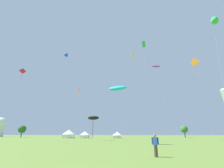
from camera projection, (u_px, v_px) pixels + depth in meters
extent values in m
cube|color=green|center=(144.00, 44.00, 62.80)|extent=(1.67, 2.27, 2.58)
cylinder|color=#207C31|center=(144.00, 48.00, 62.23)|extent=(0.08, 0.08, 2.55)
cylinder|color=#B2B2B7|center=(147.00, 87.00, 56.76)|extent=(0.35, 1.38, 35.86)
ellipsoid|color=black|center=(93.00, 118.00, 44.95)|extent=(4.15, 3.07, 1.47)
cylinder|color=black|center=(93.00, 129.00, 44.01)|extent=(0.09, 0.09, 4.80)
cylinder|color=#B2B2B7|center=(94.00, 129.00, 42.86)|extent=(1.08, 2.43, 6.08)
cone|color=blue|center=(65.00, 55.00, 53.62)|extent=(2.19, 2.27, 1.87)
cylinder|color=#B2B2B7|center=(59.00, 94.00, 49.02)|extent=(1.28, 1.08, 27.39)
ellipsoid|color=purple|center=(156.00, 66.00, 51.97)|extent=(2.96, 1.45, 1.10)
cylinder|color=#B2B2B7|center=(163.00, 100.00, 47.49)|extent=(2.09, 2.01, 23.03)
cone|color=green|center=(213.00, 22.00, 27.49)|extent=(2.00, 1.75, 1.78)
cylinder|color=#207C31|center=(214.00, 29.00, 27.03)|extent=(0.04, 0.04, 2.28)
cylinder|color=#B2B2B7|center=(222.00, 75.00, 23.94)|extent=(1.76, 1.10, 20.48)
ellipsoid|color=#1EB7CC|center=(118.00, 88.00, 30.29)|extent=(3.93, 2.48, 1.27)
cylinder|color=#B2B2B7|center=(121.00, 114.00, 27.99)|extent=(1.08, 1.59, 10.11)
cube|color=orange|center=(195.00, 62.00, 46.75)|extent=(2.07, 1.71, 2.59)
cylinder|color=#A75C11|center=(195.00, 67.00, 46.25)|extent=(0.08, 0.08, 1.98)
cylinder|color=#B2B2B7|center=(203.00, 98.00, 42.35)|extent=(0.28, 2.27, 22.05)
cube|color=yellow|center=(133.00, 55.00, 70.13)|extent=(1.30, 0.77, 1.69)
cylinder|color=#A79518|center=(133.00, 57.00, 69.75)|extent=(0.05, 0.05, 1.70)
cylinder|color=#B2B2B7|center=(136.00, 93.00, 64.05)|extent=(1.51, 1.53, 35.34)
cube|color=red|center=(23.00, 71.00, 39.82)|extent=(1.28, 1.12, 1.62)
cylinder|color=maroon|center=(22.00, 76.00, 39.44)|extent=(0.05, 0.05, 1.64)
cylinder|color=#B2B2B7|center=(13.00, 103.00, 36.10)|extent=(0.13, 2.49, 16.91)
cube|color=pink|center=(78.00, 91.00, 66.60)|extent=(1.63, 1.18, 2.02)
cylinder|color=#B2B2B7|center=(74.00, 113.00, 62.77)|extent=(1.42, 2.07, 19.21)
cylinder|color=#473828|center=(156.00, 151.00, 12.52)|extent=(0.28, 0.28, 0.90)
cube|color=#2D51AD|center=(155.00, 141.00, 12.75)|extent=(0.41, 0.33, 0.60)
sphere|color=#9E7051|center=(155.00, 136.00, 12.88)|extent=(0.22, 0.22, 0.22)
cylinder|color=#2D51AD|center=(152.00, 141.00, 12.76)|extent=(0.09, 0.09, 0.55)
cylinder|color=#2D51AD|center=(158.00, 141.00, 12.73)|extent=(0.09, 0.09, 0.55)
cube|color=white|center=(69.00, 136.00, 64.22)|extent=(4.04, 4.04, 1.51)
cone|color=white|center=(69.00, 132.00, 64.71)|extent=(5.05, 5.05, 1.77)
cube|color=white|center=(85.00, 137.00, 63.78)|extent=(3.27, 3.27, 1.23)
cone|color=white|center=(85.00, 133.00, 64.18)|extent=(4.09, 4.09, 1.43)
cube|color=white|center=(117.00, 137.00, 62.99)|extent=(3.04, 3.04, 1.14)
cone|color=white|center=(117.00, 134.00, 63.36)|extent=(3.80, 3.80, 1.33)
sphere|color=white|center=(1.00, 123.00, 91.08)|extent=(6.40, 6.40, 6.40)
cylinder|color=brown|center=(21.00, 135.00, 75.06)|extent=(0.44, 0.44, 2.56)
sphere|color=#286023|center=(22.00, 129.00, 75.83)|extent=(3.68, 3.68, 3.68)
cylinder|color=brown|center=(185.00, 135.00, 73.54)|extent=(0.44, 0.44, 2.58)
sphere|color=#33702D|center=(184.00, 129.00, 74.29)|extent=(3.40, 3.40, 3.40)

